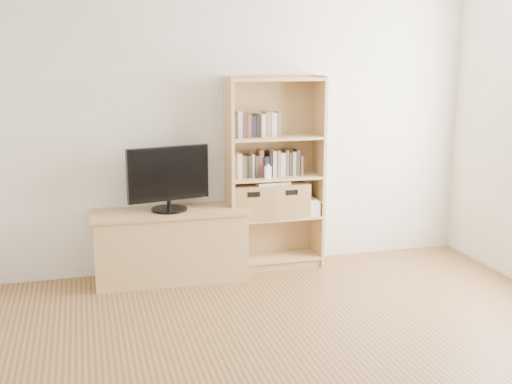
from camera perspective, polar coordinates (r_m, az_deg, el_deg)
name	(u,v)px	position (r m, az deg, el deg)	size (l,w,h in m)	color
back_wall	(230,123)	(5.67, -2.37, 6.13)	(4.50, 0.02, 2.60)	beige
tv_stand	(170,246)	(5.54, -7.63, -4.80)	(1.26, 0.47, 0.58)	tan
bookshelf	(275,174)	(5.68, 1.70, 1.63)	(0.86, 0.30, 1.71)	tan
television	(168,178)	(5.40, -7.80, 1.23)	(0.70, 0.05, 0.55)	black
books_row_mid	(274,163)	(5.68, 1.65, 2.58)	(0.83, 0.16, 0.22)	#936950
books_row_upper	(254,125)	(5.58, -0.21, 5.96)	(0.38, 0.14, 0.20)	#936950
baby_monitor	(268,172)	(5.56, 1.05, 1.75)	(0.05, 0.03, 0.10)	white
basket_left	(250,201)	(5.66, -0.51, -0.79)	(0.36, 0.30, 0.30)	#9D7B47
basket_right	(286,199)	(5.75, 2.70, -0.60)	(0.36, 0.30, 0.30)	#9D7B47
laptop	(271,182)	(5.66, 1.36, 0.87)	(0.30, 0.21, 0.02)	white
magazine_stack	(306,207)	(5.83, 4.47, -1.33)	(0.18, 0.26, 0.12)	beige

